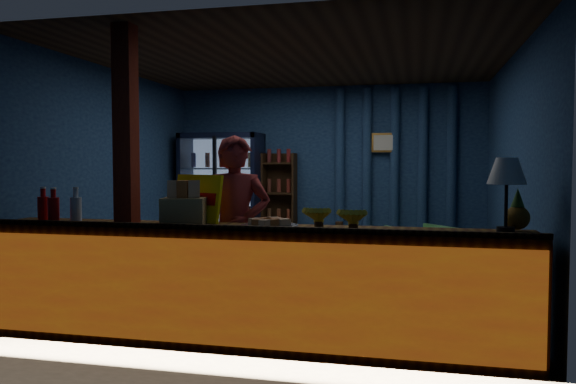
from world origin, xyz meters
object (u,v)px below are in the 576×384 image
object	(u,v)px
pastry_tray	(269,225)
shopkeeper	(235,231)
green_chair	(421,250)
table_lamp	(507,174)

from	to	relation	value
pastry_tray	shopkeeper	bearing A→B (deg)	130.36
shopkeeper	pastry_tray	world-z (taller)	shopkeeper
green_chair	table_lamp	distance (m)	3.34
pastry_tray	table_lamp	size ratio (longest dim) A/B	0.84
green_chair	pastry_tray	xyz separation A→B (m)	(-1.19, -3.24, 0.65)
shopkeeper	green_chair	bearing A→B (deg)	44.87
pastry_tray	table_lamp	distance (m)	1.80
shopkeeper	table_lamp	world-z (taller)	shopkeeper
pastry_tray	table_lamp	xyz separation A→B (m)	(1.75, 0.12, 0.40)
shopkeeper	green_chair	distance (m)	3.20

